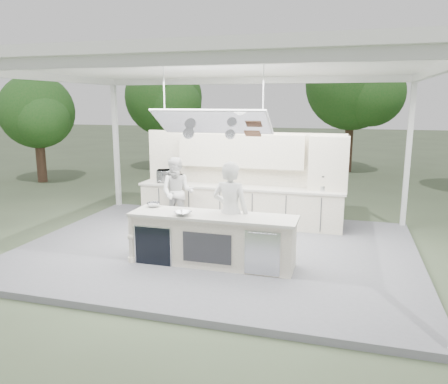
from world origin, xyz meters
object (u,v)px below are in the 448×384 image
(head_chef, at_px, (230,212))
(sous_chef, at_px, (177,193))
(demo_island, at_px, (212,239))
(back_counter, at_px, (239,205))

(head_chef, distance_m, sous_chef, 2.66)
(head_chef, bearing_deg, demo_island, 41.60)
(demo_island, bearing_deg, sous_chef, 125.75)
(back_counter, distance_m, head_chef, 2.69)
(back_counter, height_order, head_chef, head_chef)
(demo_island, xyz_separation_m, sous_chef, (-1.53, 2.13, 0.37))
(back_counter, xyz_separation_m, sous_chef, (-1.36, -0.68, 0.37))
(demo_island, relative_size, sous_chef, 1.84)
(demo_island, bearing_deg, head_chef, 34.87)
(demo_island, bearing_deg, back_counter, 93.63)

